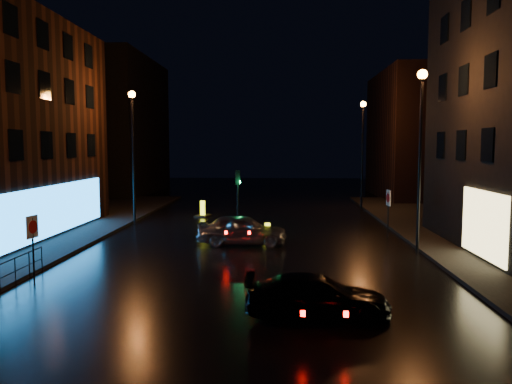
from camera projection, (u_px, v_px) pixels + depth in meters
ground at (238, 288)px, 17.46m from camera, size 120.00×120.00×0.00m
building_far_left at (114, 126)px, 52.40m from camera, size 8.00×16.00×14.00m
building_far_right at (421, 135)px, 48.02m from camera, size 8.00×14.00×12.00m
street_lamp_lfar at (133, 136)px, 31.25m from camera, size 0.44×0.44×8.37m
street_lamp_rnear at (421, 133)px, 22.54m from camera, size 0.44×0.44×8.37m
street_lamp_rfar at (363, 138)px, 38.46m from camera, size 0.44×0.44×8.37m
traffic_signal at (238, 217)px, 31.40m from camera, size 1.40×2.40×3.45m
silver_hatchback at (242, 230)px, 25.06m from camera, size 4.48×1.84×1.52m
dark_sedan at (317, 296)px, 14.44m from camera, size 4.23×1.76×1.22m
bollard_near at (267, 237)px, 25.95m from camera, size 1.00×1.26×0.97m
bollard_far at (203, 213)px, 35.07m from camera, size 1.12×1.44×1.12m
road_sign_left at (33, 233)px, 17.90m from camera, size 0.15×0.60×2.47m
road_sign_right at (388, 202)px, 26.98m from camera, size 0.13×0.63×2.58m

